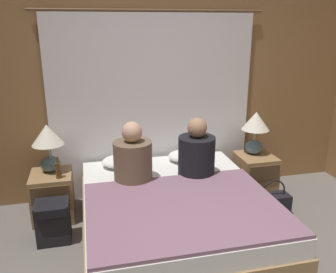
{
  "coord_description": "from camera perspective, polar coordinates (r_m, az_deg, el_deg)",
  "views": [
    {
      "loc": [
        -0.74,
        -1.89,
        1.94
      ],
      "look_at": [
        0.0,
        1.22,
        0.92
      ],
      "focal_mm": 38.0,
      "sensor_mm": 36.0,
      "label": 1
    }
  ],
  "objects": [
    {
      "name": "nightstand_left",
      "position": [
        3.9,
        -17.97,
        -9.02
      ],
      "size": [
        0.41,
        0.45,
        0.49
      ],
      "color": "#937047",
      "rests_on": "ground_plane"
    },
    {
      "name": "lamp_right",
      "position": [
        4.18,
        13.84,
        1.46
      ],
      "size": [
        0.32,
        0.32,
        0.5
      ],
      "color": "slate",
      "rests_on": "nightstand_right"
    },
    {
      "name": "beer_bottle_on_left_stand",
      "position": [
        3.65,
        -17.17,
        -5.12
      ],
      "size": [
        0.06,
        0.06,
        0.22
      ],
      "color": "#513819",
      "rests_on": "nightstand_left"
    },
    {
      "name": "person_right_in_bed",
      "position": [
        3.57,
        4.61,
        -2.61
      ],
      "size": [
        0.37,
        0.37,
        0.6
      ],
      "color": "black",
      "rests_on": "bed"
    },
    {
      "name": "handbag_on_floor",
      "position": [
        3.99,
        16.41,
        -10.25
      ],
      "size": [
        0.35,
        0.18,
        0.39
      ],
      "color": "black",
      "rests_on": "ground_plane"
    },
    {
      "name": "curtain_panel",
      "position": [
        4.01,
        -2.39,
        4.69
      ],
      "size": [
        2.48,
        0.02,
        2.08
      ],
      "color": "white",
      "rests_on": "ground_plane"
    },
    {
      "name": "lamp_left",
      "position": [
        3.76,
        -18.71,
        -0.8
      ],
      "size": [
        0.32,
        0.32,
        0.5
      ],
      "color": "slate",
      "rests_on": "nightstand_left"
    },
    {
      "name": "nightstand_right",
      "position": [
        4.3,
        13.74,
        -6.02
      ],
      "size": [
        0.41,
        0.45,
        0.49
      ],
      "color": "#937047",
      "rests_on": "ground_plane"
    },
    {
      "name": "bed",
      "position": [
        3.38,
        1.15,
        -12.63
      ],
      "size": [
        1.66,
        1.92,
        0.47
      ],
      "color": "#99754C",
      "rests_on": "ground_plane"
    },
    {
      "name": "pillow_left",
      "position": [
        3.86,
        -6.88,
        -3.89
      ],
      "size": [
        0.5,
        0.35,
        0.12
      ],
      "color": "white",
      "rests_on": "bed"
    },
    {
      "name": "wall_back",
      "position": [
        4.03,
        -2.6,
        7.83
      ],
      "size": [
        4.89,
        0.06,
        2.5
      ],
      "color": "olive",
      "rests_on": "ground_plane"
    },
    {
      "name": "backpack_on_floor",
      "position": [
        3.51,
        -17.96,
        -12.56
      ],
      "size": [
        0.3,
        0.26,
        0.4
      ],
      "color": "black",
      "rests_on": "ground_plane"
    },
    {
      "name": "person_left_in_bed",
      "position": [
        3.43,
        -5.67,
        -3.47
      ],
      "size": [
        0.37,
        0.37,
        0.6
      ],
      "color": "brown",
      "rests_on": "bed"
    },
    {
      "name": "pillow_right",
      "position": [
        3.99,
        3.6,
        -3.02
      ],
      "size": [
        0.5,
        0.35,
        0.12
      ],
      "color": "white",
      "rests_on": "bed"
    },
    {
      "name": "blanket_on_bed",
      "position": [
        3.0,
        2.67,
        -11.35
      ],
      "size": [
        1.6,
        1.25,
        0.03
      ],
      "color": "slate",
      "rests_on": "bed"
    }
  ]
}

